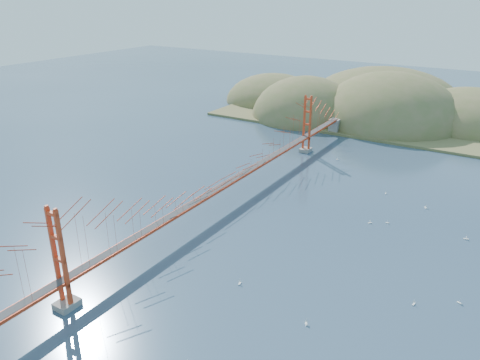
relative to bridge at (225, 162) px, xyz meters
The scene contains 13 objects.
ground 7.01m from the bridge, 90.00° to the right, with size 320.00×320.00×0.00m, color #2C4159.
bridge is the anchor object (origin of this frame).
far_headlands 68.73m from the bridge, 88.14° to the left, with size 84.00×58.00×25.00m.
sailboat_1 27.32m from the bridge, 40.23° to the left, with size 0.47×0.50×0.56m.
sailboat_0 22.65m from the bridge, 52.00° to the right, with size 0.54×0.61×0.69m.
sailboat_14 22.99m from the bridge, 14.47° to the left, with size 0.64×0.64×0.67m.
sailboat_3 25.30m from the bridge, 16.37° to the left, with size 0.50×0.48×0.56m.
sailboat_8 35.19m from the bridge, 12.99° to the left, with size 0.63×0.59×0.70m.
sailboat_6 30.51m from the bridge, 40.53° to the right, with size 0.65×0.65×0.69m.
sailboat_5 33.42m from the bridge, 18.48° to the right, with size 0.50×0.56×0.63m.
sailboat_16 31.56m from the bridge, 29.08° to the left, with size 0.68×0.68×0.73m.
sailboat_12 30.34m from the bridge, 75.46° to the left, with size 0.57×0.52×0.64m.
sailboat_2 36.57m from the bridge, 12.13° to the right, with size 0.53×0.52×0.60m.
Camera 1 is at (37.05, -54.79, 31.21)m, focal length 35.00 mm.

